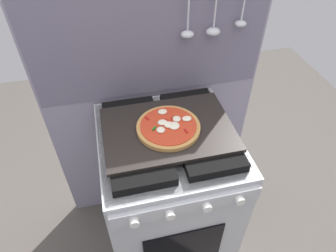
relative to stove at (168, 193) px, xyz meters
The scene contains 5 objects.
ground_plane 0.45m from the stove, 90.00° to the left, with size 4.00×4.00×0.00m, color #4C4742.
kitchen_backsplash 0.48m from the stove, 89.68° to the left, with size 1.10×0.09×1.55m.
stove is the anchor object (origin of this frame).
baking_tray 0.46m from the stove, 90.00° to the left, with size 0.54×0.38×0.02m, color black.
pizza_left 0.48m from the stove, 117.70° to the right, with size 0.26×0.26×0.03m.
Camera 1 is at (-0.21, -0.89, 1.77)m, focal length 32.06 mm.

